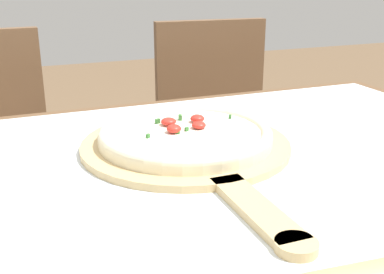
{
  "coord_description": "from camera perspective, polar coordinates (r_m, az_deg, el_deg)",
  "views": [
    {
      "loc": [
        -0.29,
        -0.61,
        1.06
      ],
      "look_at": [
        -0.01,
        0.09,
        0.79
      ],
      "focal_mm": 45.0,
      "sensor_mm": 36.0,
      "label": 1
    }
  ],
  "objects": [
    {
      "name": "towel_cloth",
      "position": [
        0.73,
        3.55,
        -4.47
      ],
      "size": [
        1.17,
        0.82,
        0.0
      ],
      "color": "silver",
      "rests_on": "dining_table"
    },
    {
      "name": "pizza",
      "position": [
        0.82,
        -0.77,
        0.32
      ],
      "size": [
        0.3,
        0.3,
        0.03
      ],
      "color": "beige",
      "rests_on": "pizza_peel"
    },
    {
      "name": "dining_table",
      "position": [
        0.79,
        3.37,
        -12.2
      ],
      "size": [
        1.25,
        0.9,
        0.76
      ],
      "color": "brown",
      "rests_on": "ground_plane"
    },
    {
      "name": "pizza_peel",
      "position": [
        0.81,
        -0.23,
        -1.4
      ],
      "size": [
        0.36,
        0.55,
        0.01
      ],
      "color": "tan",
      "rests_on": "towel_cloth"
    },
    {
      "name": "chair_right",
      "position": [
        1.63,
        3.17,
        0.09
      ],
      "size": [
        0.43,
        0.43,
        0.89
      ],
      "rotation": [
        0.0,
        0.0,
        -0.07
      ],
      "color": "brown",
      "rests_on": "ground_plane"
    }
  ]
}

